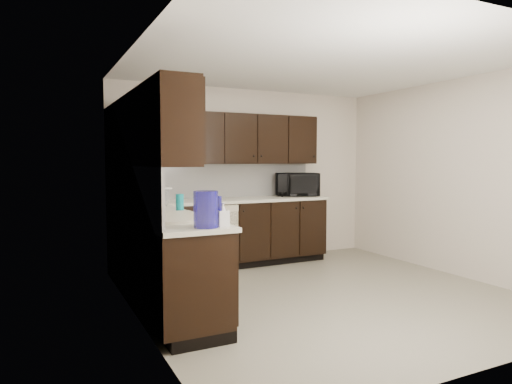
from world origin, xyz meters
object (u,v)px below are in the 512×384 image
sink (174,225)px  microwave (297,184)px  storage_bin (146,196)px  blue_pitcher (206,209)px  toaster_oven (130,194)px

sink → microwave: 2.98m
sink → storage_bin: 1.37m
microwave → blue_pitcher: 3.38m
storage_bin → microwave: bearing=9.8°
toaster_oven → blue_pitcher: bearing=-82.5°
sink → toaster_oven: (-0.07, 1.76, 0.17)m
toaster_oven → storage_bin: (0.11, -0.39, -0.01)m
microwave → storage_bin: (-2.34, -0.40, -0.07)m
microwave → toaster_oven: size_ratio=1.75×
sink → toaster_oven: size_ratio=2.33×
microwave → toaster_oven: microwave is taller
sink → storage_bin: size_ratio=1.59×
microwave → blue_pitcher: microwave is taller
microwave → blue_pitcher: bearing=-112.5°
toaster_oven → storage_bin: toaster_oven is taller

